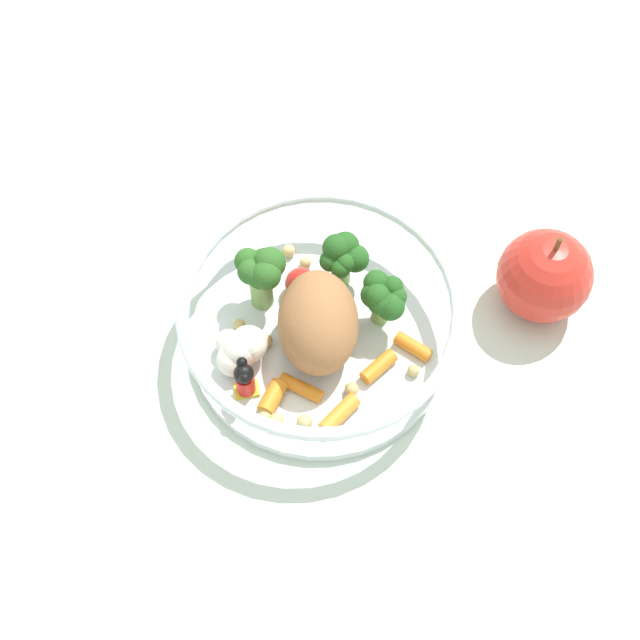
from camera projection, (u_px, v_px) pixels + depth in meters
ground_plane at (316, 314)px, 0.65m from camera, size 2.40×2.40×0.00m
food_container at (316, 318)px, 0.61m from camera, size 0.21×0.21×0.07m
loose_apple at (544, 276)px, 0.62m from camera, size 0.07×0.07×0.08m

